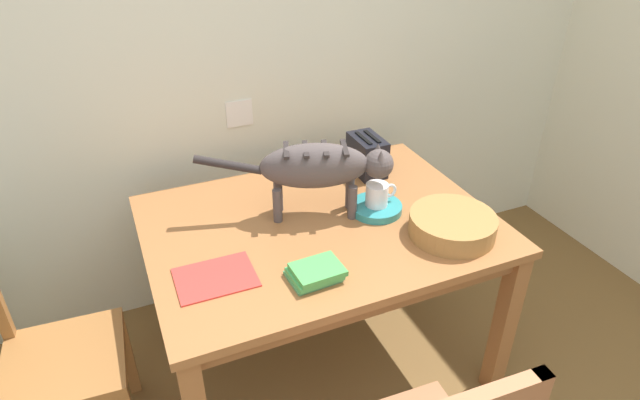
{
  "coord_description": "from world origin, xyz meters",
  "views": [
    {
      "loc": [
        -0.58,
        -0.45,
        1.92
      ],
      "look_at": [
        0.12,
        1.17,
        0.85
      ],
      "focal_mm": 30.18,
      "sensor_mm": 36.0,
      "label": 1
    }
  ],
  "objects_px": {
    "saucer_bowl": "(376,208)",
    "cat": "(321,167)",
    "wooden_chair_near": "(49,361)",
    "coffee_mug": "(378,194)",
    "magazine": "(215,277)",
    "dining_table": "(320,239)",
    "toaster": "(367,155)",
    "wicker_basket": "(452,225)",
    "book_stack": "(315,273)"
  },
  "relations": [
    {
      "from": "saucer_bowl",
      "to": "cat",
      "type": "bearing_deg",
      "value": 161.46
    },
    {
      "from": "saucer_bowl",
      "to": "wooden_chair_near",
      "type": "xyz_separation_m",
      "value": [
        -1.29,
        -0.01,
        -0.32
      ]
    },
    {
      "from": "cat",
      "to": "wooden_chair_near",
      "type": "bearing_deg",
      "value": -67.24
    },
    {
      "from": "coffee_mug",
      "to": "magazine",
      "type": "distance_m",
      "value": 0.73
    },
    {
      "from": "dining_table",
      "to": "toaster",
      "type": "relative_size",
      "value": 6.72
    },
    {
      "from": "saucer_bowl",
      "to": "wicker_basket",
      "type": "bearing_deg",
      "value": -54.39
    },
    {
      "from": "wooden_chair_near",
      "to": "toaster",
      "type": "bearing_deg",
      "value": 106.62
    },
    {
      "from": "coffee_mug",
      "to": "toaster",
      "type": "xyz_separation_m",
      "value": [
        0.12,
        0.32,
        0.01
      ]
    },
    {
      "from": "coffee_mug",
      "to": "wooden_chair_near",
      "type": "bearing_deg",
      "value": -179.66
    },
    {
      "from": "saucer_bowl",
      "to": "wicker_basket",
      "type": "distance_m",
      "value": 0.32
    },
    {
      "from": "saucer_bowl",
      "to": "wicker_basket",
      "type": "xyz_separation_m",
      "value": [
        0.18,
        -0.26,
        0.03
      ]
    },
    {
      "from": "wooden_chair_near",
      "to": "dining_table",
      "type": "bearing_deg",
      "value": 95.08
    },
    {
      "from": "dining_table",
      "to": "wicker_basket",
      "type": "relative_size",
      "value": 4.12
    },
    {
      "from": "magazine",
      "to": "wicker_basket",
      "type": "bearing_deg",
      "value": -5.56
    },
    {
      "from": "saucer_bowl",
      "to": "toaster",
      "type": "height_order",
      "value": "toaster"
    },
    {
      "from": "dining_table",
      "to": "saucer_bowl",
      "type": "xyz_separation_m",
      "value": [
        0.24,
        -0.02,
        0.1
      ]
    },
    {
      "from": "saucer_bowl",
      "to": "coffee_mug",
      "type": "xyz_separation_m",
      "value": [
        0.0,
        0.0,
        0.06
      ]
    },
    {
      "from": "magazine",
      "to": "wooden_chair_near",
      "type": "distance_m",
      "value": 0.68
    },
    {
      "from": "cat",
      "to": "wicker_basket",
      "type": "distance_m",
      "value": 0.54
    },
    {
      "from": "wooden_chair_near",
      "to": "magazine",
      "type": "bearing_deg",
      "value": 79.19
    },
    {
      "from": "magazine",
      "to": "book_stack",
      "type": "height_order",
      "value": "book_stack"
    },
    {
      "from": "cat",
      "to": "wooden_chair_near",
      "type": "relative_size",
      "value": 0.79
    },
    {
      "from": "cat",
      "to": "book_stack",
      "type": "height_order",
      "value": "cat"
    },
    {
      "from": "coffee_mug",
      "to": "toaster",
      "type": "bearing_deg",
      "value": 69.67
    },
    {
      "from": "magazine",
      "to": "book_stack",
      "type": "distance_m",
      "value": 0.34
    },
    {
      "from": "book_stack",
      "to": "coffee_mug",
      "type": "bearing_deg",
      "value": 36.87
    },
    {
      "from": "dining_table",
      "to": "wooden_chair_near",
      "type": "height_order",
      "value": "wooden_chair_near"
    },
    {
      "from": "dining_table",
      "to": "wooden_chair_near",
      "type": "distance_m",
      "value": 1.08
    },
    {
      "from": "book_stack",
      "to": "wooden_chair_near",
      "type": "bearing_deg",
      "value": 162.24
    },
    {
      "from": "magazine",
      "to": "coffee_mug",
      "type": "bearing_deg",
      "value": 13.52
    },
    {
      "from": "coffee_mug",
      "to": "book_stack",
      "type": "relative_size",
      "value": 0.73
    },
    {
      "from": "wicker_basket",
      "to": "coffee_mug",
      "type": "bearing_deg",
      "value": 125.1
    },
    {
      "from": "dining_table",
      "to": "magazine",
      "type": "bearing_deg",
      "value": -158.92
    },
    {
      "from": "cat",
      "to": "dining_table",
      "type": "bearing_deg",
      "value": -6.77
    },
    {
      "from": "saucer_bowl",
      "to": "book_stack",
      "type": "bearing_deg",
      "value": -142.89
    },
    {
      "from": "coffee_mug",
      "to": "wooden_chair_near",
      "type": "distance_m",
      "value": 1.35
    },
    {
      "from": "dining_table",
      "to": "coffee_mug",
      "type": "distance_m",
      "value": 0.29
    },
    {
      "from": "saucer_bowl",
      "to": "book_stack",
      "type": "xyz_separation_m",
      "value": [
        -0.39,
        -0.3,
        0.01
      ]
    },
    {
      "from": "cat",
      "to": "toaster",
      "type": "xyz_separation_m",
      "value": [
        0.33,
        0.24,
        -0.13
      ]
    },
    {
      "from": "saucer_bowl",
      "to": "wooden_chair_near",
      "type": "relative_size",
      "value": 0.23
    },
    {
      "from": "coffee_mug",
      "to": "toaster",
      "type": "height_order",
      "value": "toaster"
    },
    {
      "from": "cat",
      "to": "coffee_mug",
      "type": "height_order",
      "value": "cat"
    },
    {
      "from": "saucer_bowl",
      "to": "toaster",
      "type": "bearing_deg",
      "value": 69.13
    },
    {
      "from": "saucer_bowl",
      "to": "magazine",
      "type": "height_order",
      "value": "saucer_bowl"
    },
    {
      "from": "dining_table",
      "to": "toaster",
      "type": "height_order",
      "value": "toaster"
    },
    {
      "from": "saucer_bowl",
      "to": "magazine",
      "type": "relative_size",
      "value": 0.79
    },
    {
      "from": "wicker_basket",
      "to": "book_stack",
      "type": "bearing_deg",
      "value": -176.17
    },
    {
      "from": "dining_table",
      "to": "coffee_mug",
      "type": "relative_size",
      "value": 9.98
    },
    {
      "from": "dining_table",
      "to": "saucer_bowl",
      "type": "bearing_deg",
      "value": -4.2
    },
    {
      "from": "coffee_mug",
      "to": "book_stack",
      "type": "distance_m",
      "value": 0.5
    }
  ]
}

